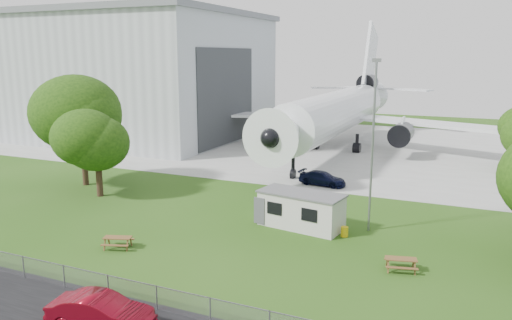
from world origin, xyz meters
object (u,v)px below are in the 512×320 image
at_px(site_cabin, 301,210).
at_px(picnic_west, 118,248).
at_px(airliner, 339,110).
at_px(car_centre_sedan, 101,312).
at_px(picnic_east, 400,271).
at_px(hangar, 117,74).

relative_size(site_cabin, picnic_west, 3.85).
bearing_deg(site_cabin, airliner, 100.14).
bearing_deg(picnic_west, site_cabin, 23.03).
distance_m(picnic_west, car_centre_sedan, 9.98).
height_order(picnic_west, picnic_east, same).
xyz_separation_m(site_cabin, picnic_east, (7.77, -4.77, -1.31)).
distance_m(site_cabin, picnic_east, 9.21).
distance_m(hangar, picnic_west, 51.87).
xyz_separation_m(picnic_east, car_centre_sedan, (-11.66, -12.09, 0.80)).
distance_m(airliner, picnic_east, 38.48).
height_order(picnic_east, car_centre_sedan, car_centre_sedan).
xyz_separation_m(hangar, car_centre_sedan, (37.61, -47.95, -8.60)).
distance_m(site_cabin, picnic_west, 13.02).
bearing_deg(site_cabin, hangar, 143.16).
relative_size(site_cabin, picnic_east, 3.85).
bearing_deg(picnic_east, picnic_west, 178.30).
xyz_separation_m(airliner, car_centre_sedan, (1.64, -47.81, -4.47)).
bearing_deg(picnic_east, site_cabin, 133.99).
xyz_separation_m(site_cabin, picnic_west, (-9.59, -8.70, -1.31)).
bearing_deg(airliner, hangar, 179.78).
xyz_separation_m(hangar, picnic_east, (49.28, -35.86, -9.41)).
relative_size(site_cabin, car_centre_sedan, 1.42).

